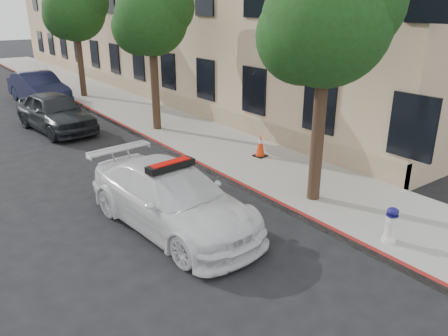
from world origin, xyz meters
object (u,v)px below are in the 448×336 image
(fire_hydrant, at_px, (391,225))
(traffic_cone, at_px, (260,145))
(police_car, at_px, (172,198))
(parked_car_mid, at_px, (55,112))
(parked_car_far, at_px, (39,88))

(fire_hydrant, bearing_deg, traffic_cone, 67.21)
(police_car, bearing_deg, fire_hydrant, -53.80)
(parked_car_mid, distance_m, parked_car_far, 5.83)
(police_car, bearing_deg, parked_car_far, 79.76)
(police_car, relative_size, parked_car_mid, 1.12)
(police_car, distance_m, parked_car_mid, 9.49)
(fire_hydrant, bearing_deg, police_car, 123.00)
(police_car, distance_m, traffic_cone, 4.88)
(fire_hydrant, height_order, traffic_cone, fire_hydrant)
(parked_car_mid, bearing_deg, traffic_cone, -67.58)
(fire_hydrant, relative_size, traffic_cone, 1.04)
(police_car, height_order, parked_car_far, police_car)
(parked_car_far, distance_m, traffic_cone, 13.47)
(parked_car_mid, xyz_separation_m, fire_hydrant, (2.68, -12.85, -0.23))
(parked_car_far, relative_size, traffic_cone, 6.36)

